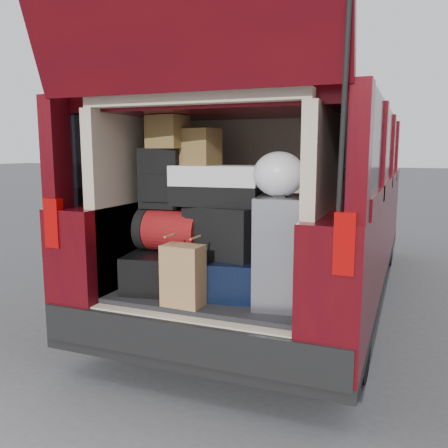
{
  "coord_description": "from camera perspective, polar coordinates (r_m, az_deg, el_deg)",
  "views": [
    {
      "loc": [
        1.14,
        -2.57,
        1.46
      ],
      "look_at": [
        0.03,
        0.2,
        0.99
      ],
      "focal_mm": 38.0,
      "sensor_mm": 36.0,
      "label": 1
    }
  ],
  "objects": [
    {
      "name": "minivan",
      "position": [
        4.61,
        7.28,
        2.02
      ],
      "size": [
        1.9,
        5.35,
        2.77
      ],
      "color": "black",
      "rests_on": "ground"
    },
    {
      "name": "kraft_bag",
      "position": [
        2.79,
        -4.95,
        -6.2
      ],
      "size": [
        0.24,
        0.16,
        0.36
      ],
      "primitive_type": "cube",
      "rotation": [
        0.0,
        0.0,
        -0.04
      ],
      "color": "#AE844E",
      "rests_on": "load_floor"
    },
    {
      "name": "black_hardshell",
      "position": [
        3.21,
        -6.86,
        -5.31
      ],
      "size": [
        0.54,
        0.67,
        0.24
      ],
      "primitive_type": "cube",
      "rotation": [
        0.0,
        0.0,
        0.18
      ],
      "color": "black",
      "rests_on": "load_floor"
    },
    {
      "name": "red_duffel",
      "position": [
        3.15,
        -6.33,
        -0.73
      ],
      "size": [
        0.44,
        0.3,
        0.28
      ],
      "primitive_type": "cube",
      "rotation": [
        0.0,
        0.0,
        -0.03
      ],
      "color": "maroon",
      "rests_on": "black_hardshell"
    },
    {
      "name": "black_soft_case",
      "position": [
        2.99,
        -0.09,
        -0.93
      ],
      "size": [
        0.49,
        0.35,
        0.32
      ],
      "primitive_type": "cube",
      "rotation": [
        0.0,
        0.0,
        -0.18
      ],
      "color": "black",
      "rests_on": "navy_hardshell"
    },
    {
      "name": "backpack",
      "position": [
        3.16,
        -7.47,
        5.45
      ],
      "size": [
        0.28,
        0.18,
        0.39
      ],
      "primitive_type": "cube",
      "rotation": [
        0.0,
        0.0,
        0.05
      ],
      "color": "black",
      "rests_on": "red_duffel"
    },
    {
      "name": "twotone_duffel",
      "position": [
        3.01,
        -0.81,
        4.65
      ],
      "size": [
        0.58,
        0.34,
        0.25
      ],
      "primitive_type": "cube",
      "rotation": [
        0.0,
        0.0,
        0.08
      ],
      "color": "silver",
      "rests_on": "black_soft_case"
    },
    {
      "name": "grocery_sack_upper",
      "position": [
        3.09,
        -3.0,
        9.24
      ],
      "size": [
        0.26,
        0.23,
        0.23
      ],
      "primitive_type": "cube",
      "rotation": [
        0.0,
        0.0,
        -0.17
      ],
      "color": "olive",
      "rests_on": "twotone_duffel"
    },
    {
      "name": "ground",
      "position": [
        3.17,
        -2.03,
        -18.45
      ],
      "size": [
        80.0,
        80.0,
        0.0
      ],
      "primitive_type": "plane",
      "color": "#3D3D40",
      "rests_on": "ground"
    },
    {
      "name": "load_floor",
      "position": [
        3.29,
        -0.07,
        -12.15
      ],
      "size": [
        1.24,
        1.05,
        0.55
      ],
      "primitive_type": "cube",
      "color": "black",
      "rests_on": "ground"
    },
    {
      "name": "grocery_sack_lower",
      "position": [
        3.13,
        -6.8,
        10.94
      ],
      "size": [
        0.26,
        0.22,
        0.21
      ],
      "primitive_type": "cube",
      "rotation": [
        0.0,
        0.0,
        -0.14
      ],
      "color": "olive",
      "rests_on": "backpack"
    },
    {
      "name": "navy_hardshell",
      "position": [
        3.06,
        0.45,
        -6.06
      ],
      "size": [
        0.52,
        0.6,
        0.23
      ],
      "primitive_type": "cube",
      "rotation": [
        0.0,
        0.0,
        0.16
      ],
      "color": "black",
      "rests_on": "load_floor"
    },
    {
      "name": "silver_roller",
      "position": [
        2.81,
        6.75,
        -3.17
      ],
      "size": [
        0.33,
        0.46,
        0.64
      ],
      "primitive_type": "cube",
      "rotation": [
        0.0,
        0.0,
        0.15
      ],
      "color": "silver",
      "rests_on": "load_floor"
    },
    {
      "name": "plastic_bag_right",
      "position": [
        2.72,
        6.63,
        5.97
      ],
      "size": [
        0.32,
        0.3,
        0.26
      ],
      "primitive_type": "ellipsoid",
      "rotation": [
        0.0,
        0.0,
        0.08
      ],
      "color": "white",
      "rests_on": "silver_roller"
    }
  ]
}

